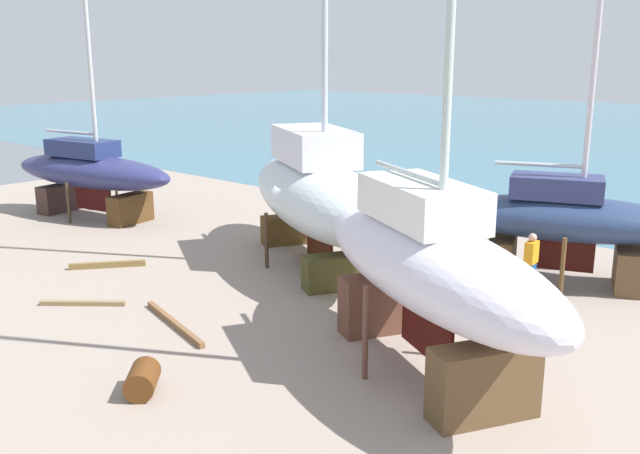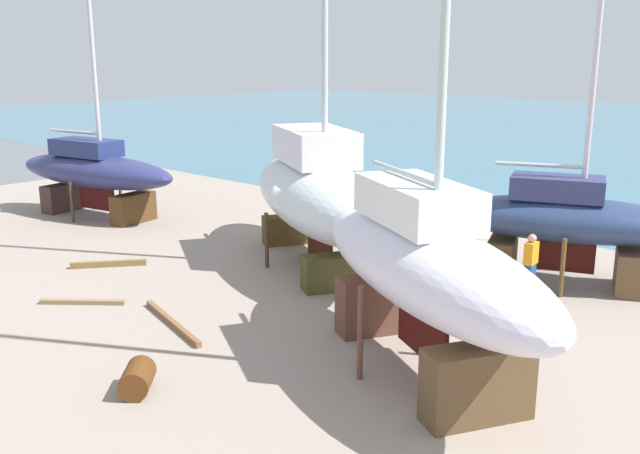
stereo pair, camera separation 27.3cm
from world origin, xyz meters
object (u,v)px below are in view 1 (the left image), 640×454
(sailboat_small_center, at_px, (319,192))
(sailboat_mid_port, at_px, (428,262))
(barrel_tar_black, at_px, (142,380))
(sailboat_large_starboard, at_px, (91,171))
(worker, at_px, (531,264))
(sailboat_far_slipway, at_px, (566,220))

(sailboat_small_center, height_order, sailboat_mid_port, sailboat_small_center)
(barrel_tar_black, bearing_deg, sailboat_small_center, 110.43)
(sailboat_large_starboard, xyz_separation_m, worker, (17.02, 2.70, -0.95))
(worker, xyz_separation_m, barrel_tar_black, (-3.01, -10.00, -0.60))
(sailboat_small_center, height_order, sailboat_far_slipway, sailboat_small_center)
(sailboat_far_slipway, xyz_separation_m, barrel_tar_black, (-3.18, -11.68, -1.52))
(sailboat_small_center, bearing_deg, worker, 43.48)
(sailboat_small_center, height_order, sailboat_large_starboard, sailboat_small_center)
(sailboat_far_slipway, height_order, sailboat_large_starboard, sailboat_large_starboard)
(sailboat_small_center, bearing_deg, sailboat_mid_port, -1.46)
(sailboat_mid_port, relative_size, sailboat_far_slipway, 1.28)
(sailboat_far_slipway, xyz_separation_m, sailboat_large_starboard, (-17.19, -4.38, 0.03))
(barrel_tar_black, bearing_deg, worker, 73.23)
(sailboat_far_slipway, distance_m, worker, 1.92)
(sailboat_small_center, bearing_deg, sailboat_far_slipway, 56.54)
(barrel_tar_black, bearing_deg, sailboat_mid_port, 53.13)
(sailboat_small_center, xyz_separation_m, barrel_tar_black, (3.20, -8.59, -1.92))
(sailboat_large_starboard, height_order, worker, sailboat_large_starboard)
(sailboat_far_slipway, bearing_deg, sailboat_large_starboard, 173.15)
(sailboat_small_center, bearing_deg, sailboat_large_starboard, -142.55)
(sailboat_small_center, distance_m, sailboat_far_slipway, 7.10)
(sailboat_small_center, relative_size, barrel_tar_black, 19.91)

